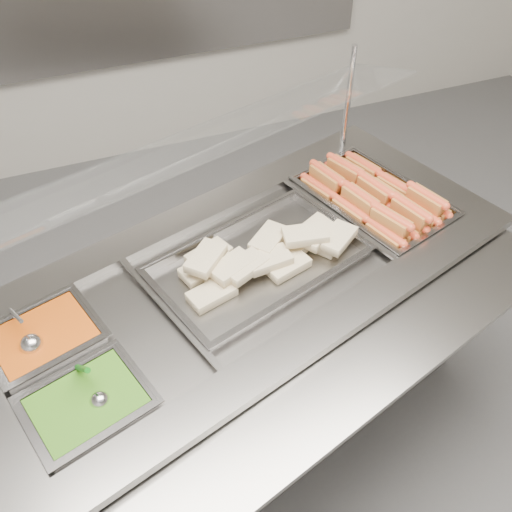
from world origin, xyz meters
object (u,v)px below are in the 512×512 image
object	(u,v)px
pan_hotdogs	(372,205)
ladle	(31,343)
steam_counter	(246,350)
sneeze_guard	(200,145)
serving_spoon	(97,395)
pan_wraps	(258,265)

from	to	relation	value
pan_hotdogs	ladle	bearing A→B (deg)	-168.58
steam_counter	ladle	bearing A→B (deg)	-173.69
sneeze_guard	ladle	size ratio (longest dim) A/B	8.74
sneeze_guard	ladle	world-z (taller)	sneeze_guard
ladle	steam_counter	bearing A→B (deg)	6.31
steam_counter	sneeze_guard	bearing A→B (deg)	107.11
ladle	serving_spoon	distance (m)	0.26
sneeze_guard	pan_wraps	bearing A→B (deg)	-57.54
pan_hotdogs	serving_spoon	xyz separation A→B (m)	(-1.02, -0.46, 0.05)
sneeze_guard	ladle	bearing A→B (deg)	-155.57
steam_counter	pan_hotdogs	size ratio (longest dim) A/B	3.26
steam_counter	serving_spoon	world-z (taller)	serving_spoon
ladle	pan_hotdogs	bearing A→B (deg)	11.42
pan_wraps	ladle	distance (m)	0.68
pan_hotdogs	pan_wraps	bearing A→B (deg)	-162.89
steam_counter	sneeze_guard	distance (m)	0.76
pan_hotdogs	ladle	distance (m)	1.18
pan_wraps	serving_spoon	xyz separation A→B (m)	(-0.54, -0.31, 0.03)
steam_counter	serving_spoon	distance (m)	0.70
serving_spoon	steam_counter	bearing A→B (deg)	30.80
ladle	serving_spoon	bearing A→B (deg)	-58.88
pan_wraps	serving_spoon	bearing A→B (deg)	-150.37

